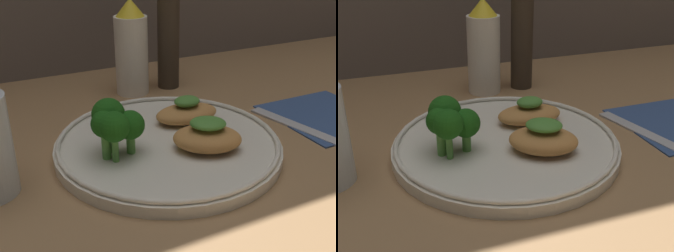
# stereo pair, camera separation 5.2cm
# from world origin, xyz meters

# --- Properties ---
(ground_plane) EXTENTS (1.80, 1.80, 0.01)m
(ground_plane) POSITION_xyz_m (0.00, 0.00, -0.01)
(ground_plane) COLOR #936D47
(plate) EXTENTS (0.28, 0.28, 0.02)m
(plate) POSITION_xyz_m (0.00, 0.00, 0.01)
(plate) COLOR silver
(plate) RESTS_ON ground_plane
(grilled_meat_front) EXTENTS (0.10, 0.09, 0.04)m
(grilled_meat_front) POSITION_xyz_m (0.03, -0.04, 0.03)
(grilled_meat_front) COLOR #BC7F42
(grilled_meat_front) RESTS_ON plate
(grilled_meat_middle) EXTENTS (0.09, 0.06, 0.04)m
(grilled_meat_middle) POSITION_xyz_m (0.05, 0.04, 0.03)
(grilled_meat_middle) COLOR #BC7F42
(grilled_meat_middle) RESTS_ON plate
(broccoli_bunch) EXTENTS (0.06, 0.06, 0.07)m
(broccoli_bunch) POSITION_xyz_m (-0.07, -0.01, 0.06)
(broccoli_bunch) COLOR #569942
(broccoli_bunch) RESTS_ON plate
(sauce_bottle) EXTENTS (0.05, 0.05, 0.16)m
(sauce_bottle) POSITION_xyz_m (0.04, 0.21, 0.07)
(sauce_bottle) COLOR white
(sauce_bottle) RESTS_ON ground_plane
(pepper_grinder) EXTENTS (0.04, 0.04, 0.18)m
(pepper_grinder) POSITION_xyz_m (0.10, 0.21, 0.08)
(pepper_grinder) COLOR #382D23
(pepper_grinder) RESTS_ON ground_plane
(fork) EXTENTS (0.06, 0.18, 0.01)m
(fork) POSITION_xyz_m (0.19, -0.03, 0.00)
(fork) COLOR #B2B2B7
(fork) RESTS_ON ground_plane
(napkin) EXTENTS (0.15, 0.15, 0.00)m
(napkin) POSITION_xyz_m (0.26, -0.01, 0.00)
(napkin) COLOR #334C7F
(napkin) RESTS_ON ground_plane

